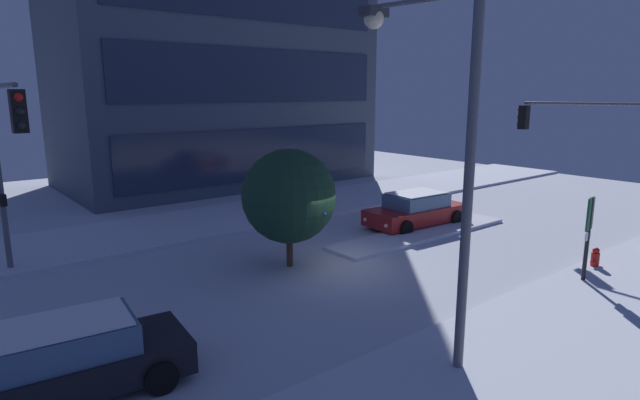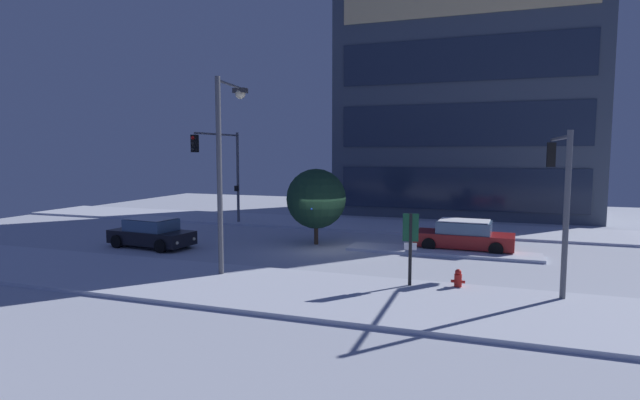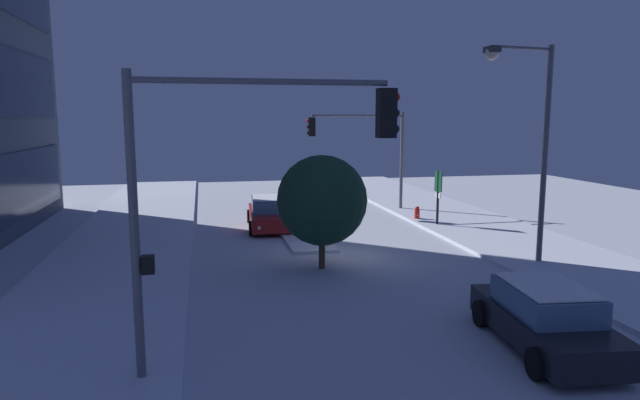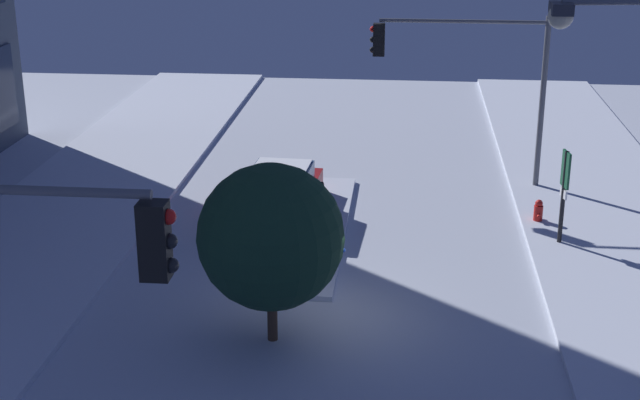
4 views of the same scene
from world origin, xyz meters
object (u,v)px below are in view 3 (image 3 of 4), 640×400
(fire_hydrant, at_px, (417,214))
(parking_info_sign, at_px, (438,192))
(car_near, at_px, (545,318))
(car_far, at_px, (270,213))
(traffic_light_corner_far_left, at_px, (243,168))
(decorated_tree_median, at_px, (322,200))
(street_lamp_arched, at_px, (530,125))
(traffic_light_corner_near_right, at_px, (362,141))

(fire_hydrant, relative_size, parking_info_sign, 0.28)
(car_near, distance_m, car_far, 15.63)
(car_near, xyz_separation_m, traffic_light_corner_far_left, (0.19, 6.71, 3.53))
(car_near, relative_size, decorated_tree_median, 1.16)
(car_near, relative_size, car_far, 0.95)
(parking_info_sign, bearing_deg, street_lamp_arched, 80.04)
(car_near, xyz_separation_m, car_far, (15.00, 4.40, 0.00))
(traffic_light_corner_near_right, bearing_deg, street_lamp_arched, 100.93)
(traffic_light_corner_far_left, bearing_deg, traffic_light_corner_near_right, 66.86)
(car_far, relative_size, traffic_light_corner_far_left, 0.80)
(street_lamp_arched, xyz_separation_m, parking_info_sign, (7.24, -0.01, -3.25))
(car_far, bearing_deg, fire_hydrant, 94.79)
(street_lamp_arched, bearing_deg, car_near, 53.63)
(car_near, xyz_separation_m, traffic_light_corner_near_right, (18.48, -1.10, 3.22))
(car_near, height_order, fire_hydrant, car_near)
(car_near, distance_m, traffic_light_corner_far_left, 7.58)
(fire_hydrant, xyz_separation_m, decorated_tree_median, (-7.60, 6.59, 2.03))
(fire_hydrant, xyz_separation_m, parking_info_sign, (-1.62, -0.37, 1.35))
(car_far, distance_m, decorated_tree_median, 7.63)
(street_lamp_arched, bearing_deg, traffic_light_corner_far_left, 23.36)
(street_lamp_arched, bearing_deg, traffic_light_corner_near_right, -86.97)
(fire_hydrant, height_order, parking_info_sign, parking_info_sign)
(street_lamp_arched, bearing_deg, car_far, -55.70)
(street_lamp_arched, distance_m, parking_info_sign, 7.94)
(traffic_light_corner_far_left, bearing_deg, fire_hydrant, 56.90)
(traffic_light_corner_near_right, xyz_separation_m, fire_hydrant, (-3.26, -1.98, -3.56))
(parking_info_sign, bearing_deg, car_far, -20.04)
(car_far, xyz_separation_m, fire_hydrant, (0.21, -7.48, -0.35))
(car_far, distance_m, traffic_light_corner_far_left, 15.40)
(traffic_light_corner_far_left, height_order, fire_hydrant, traffic_light_corner_far_left)
(car_far, bearing_deg, parking_info_sign, 83.02)
(car_far, relative_size, fire_hydrant, 6.36)
(traffic_light_corner_near_right, bearing_deg, car_near, 86.58)
(car_near, bearing_deg, car_far, 22.62)
(car_near, relative_size, parking_info_sign, 1.71)
(street_lamp_arched, relative_size, decorated_tree_median, 1.93)
(car_far, bearing_deg, traffic_light_corner_far_left, -5.69)
(traffic_light_corner_far_left, height_order, street_lamp_arched, street_lamp_arched)
(traffic_light_corner_far_left, height_order, decorated_tree_median, traffic_light_corner_far_left)
(car_far, height_order, street_lamp_arched, street_lamp_arched)
(car_near, distance_m, street_lamp_arched, 8.39)
(car_near, bearing_deg, decorated_tree_median, 31.03)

